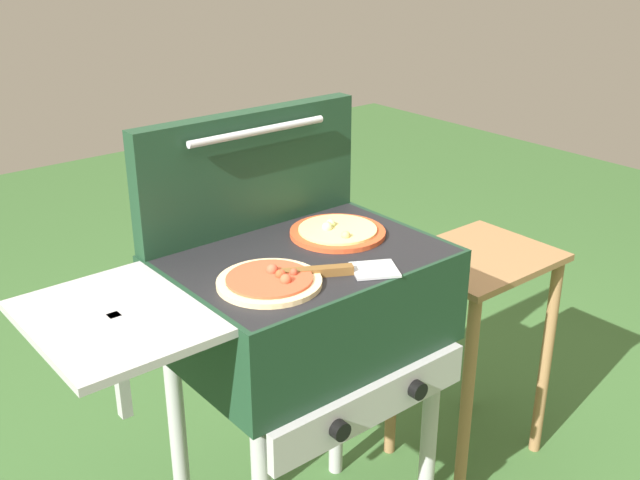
% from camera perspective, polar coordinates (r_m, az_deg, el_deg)
% --- Properties ---
extents(grill, '(0.96, 0.53, 0.90)m').
position_cam_1_polar(grill, '(1.83, -1.47, -5.26)').
color(grill, '#193823').
rests_on(grill, ground_plane).
extents(grill_lid_open, '(0.63, 0.08, 0.30)m').
position_cam_1_polar(grill_lid_open, '(1.89, -5.31, 5.25)').
color(grill_lid_open, '#193823').
rests_on(grill_lid_open, grill).
extents(pizza_cheese, '(0.24, 0.24, 0.04)m').
position_cam_1_polar(pizza_cheese, '(1.88, 1.32, 0.63)').
color(pizza_cheese, '#C64723').
rests_on(pizza_cheese, grill).
extents(pizza_pepperoni, '(0.23, 0.23, 0.03)m').
position_cam_1_polar(pizza_pepperoni, '(1.63, -3.79, -3.09)').
color(pizza_pepperoni, beige).
rests_on(pizza_pepperoni, grill).
extents(spatula, '(0.26, 0.18, 0.02)m').
position_cam_1_polar(spatula, '(1.68, 1.61, -2.34)').
color(spatula, '#B7BABF').
rests_on(spatula, grill).
extents(prep_table, '(0.44, 0.36, 0.71)m').
position_cam_1_polar(prep_table, '(2.38, 11.51, -5.45)').
color(prep_table, olive).
rests_on(prep_table, ground_plane).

